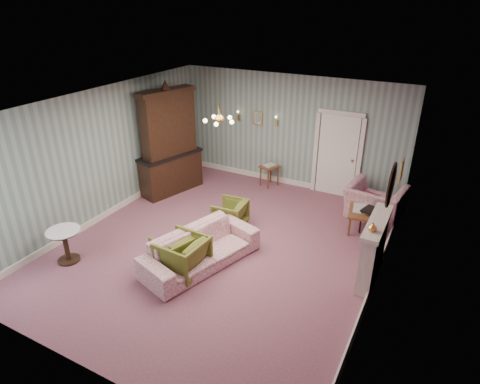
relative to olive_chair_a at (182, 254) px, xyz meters
The scene contains 27 objects.
floor 1.19m from the olive_chair_a, 80.44° to the left, with size 7.00×7.00×0.00m, color #8F5365.
ceiling 2.73m from the olive_chair_a, 80.44° to the left, with size 7.00×7.00×0.00m, color white.
wall_back 4.72m from the olive_chair_a, 87.69° to the left, with size 6.00×6.00×0.00m, color gray.
wall_front 2.62m from the olive_chair_a, 85.58° to the right, with size 6.00×6.00×0.00m, color gray.
wall_left 3.20m from the olive_chair_a, 158.63° to the left, with size 7.00×7.00×0.00m, color gray.
wall_right 3.53m from the olive_chair_a, 19.07° to the left, with size 7.00×7.00×0.00m, color gray.
wall_right_floral 3.51m from the olive_chair_a, 19.16° to the left, with size 7.00×7.00×0.00m, color #B65B91.
door 4.84m from the olive_chair_a, 71.96° to the left, with size 1.12×0.12×2.16m, color white, non-canonical shape.
olive_chair_a is the anchor object (origin of this frame).
olive_chair_b 0.36m from the olive_chair_a, 151.99° to the left, with size 0.66×0.62×0.68m, color olive.
olive_chair_c 1.89m from the olive_chair_a, 92.04° to the left, with size 0.65×0.61×0.67m, color olive.
sofa_chintz 0.41m from the olive_chair_a, 70.10° to the left, with size 2.31×0.67×0.90m, color #A14163.
wingback_chair 4.60m from the olive_chair_a, 54.96° to the left, with size 1.20×0.78×1.05m, color #A14163.
dresser 3.74m from the olive_chair_a, 129.33° to the left, with size 0.58×1.67×2.79m, color black, non-canonical shape.
fireplace 3.40m from the olive_chair_a, 26.24° to the left, with size 0.30×1.40×1.16m, color beige, non-canonical shape.
mantel_vase 3.32m from the olive_chair_a, 20.00° to the left, with size 0.15×0.15×0.15m, color gold.
oval_mirror 3.77m from the olive_chair_a, 25.52° to the left, with size 0.04×0.76×0.84m, color white, non-canonical shape.
framed_print 4.42m from the olive_chair_a, 42.10° to the left, with size 0.04×0.34×0.42m, color gold, non-canonical shape.
coffee_table 4.01m from the olive_chair_a, 51.59° to the left, with size 0.52×0.94×0.48m, color brown, non-canonical shape.
side_table_black 4.07m from the olive_chair_a, 48.08° to the left, with size 0.37×0.37×0.56m, color black, non-canonical shape.
pedestal_table 2.29m from the olive_chair_a, 161.82° to the right, with size 0.62×0.62×0.68m, color black, non-canonical shape.
nesting_table 4.26m from the olive_chair_a, 92.49° to the left, with size 0.37×0.47×0.62m, color brown, non-canonical shape.
gilt_mirror_back 4.79m from the olive_chair_a, 98.90° to the left, with size 0.28×0.06×0.36m, color gold, non-canonical shape.
sconce_left 4.89m from the olive_chair_a, 105.56° to the left, with size 0.16×0.12×0.30m, color gold, non-canonical shape.
sconce_right 4.73m from the olive_chair_a, 92.07° to the left, with size 0.16×0.12×0.30m, color gold, non-canonical shape.
chandelier 2.49m from the olive_chair_a, 80.44° to the left, with size 0.56×0.56×0.36m, color gold, non-canonical shape.
burgundy_cushion 4.45m from the olive_chair_a, 54.37° to the left, with size 0.38×0.10×0.38m, color maroon.
Camera 1 is at (3.62, -6.08, 4.63)m, focal length 30.77 mm.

